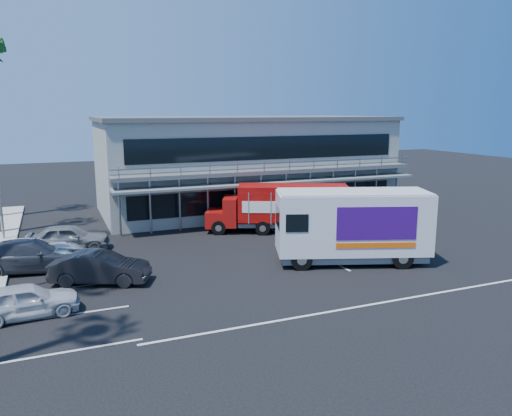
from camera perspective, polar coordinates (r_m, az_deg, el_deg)
name	(u,v)px	position (r m, az deg, el deg)	size (l,w,h in m)	color
ground	(296,264)	(25.81, 4.54, -6.45)	(120.00, 120.00, 0.00)	black
building	(245,163)	(39.71, -1.29, 5.14)	(22.40, 12.00, 7.30)	#A1A698
red_truck	(283,206)	(32.23, 3.10, 0.18)	(9.14, 5.58, 3.06)	#990F0C
white_van	(352,225)	(26.04, 10.93, -1.91)	(8.13, 5.08, 3.76)	silver
parked_car_a	(26,300)	(21.17, -24.81, -9.57)	(1.56, 3.88, 1.32)	silver
parked_car_b	(100,268)	(23.93, -17.36, -6.53)	(1.53, 4.40, 1.45)	black
parked_car_c	(31,254)	(27.25, -24.36, -4.83)	(2.50, 5.42, 1.51)	white
parked_car_d	(30,256)	(26.86, -24.39, -5.01)	(2.16, 5.32, 1.54)	#2A2F38
parked_car_e	(69,238)	(29.95, -20.62, -3.18)	(1.77, 4.40, 1.50)	slate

